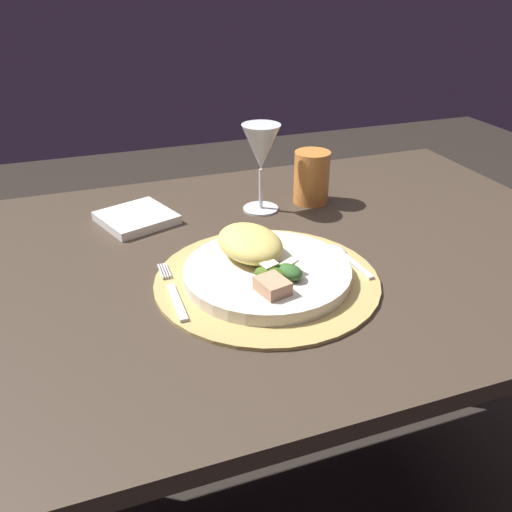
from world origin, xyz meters
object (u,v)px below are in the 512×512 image
object	(u,v)px
fork	(173,293)
spoon	(343,255)
amber_tumbler	(312,177)
wine_glass	(261,150)
napkin	(137,218)
dinner_plate	(267,273)
dining_table	(260,334)

from	to	relation	value
fork	spoon	xyz separation A→B (m)	(0.29, 0.02, -0.00)
spoon	amber_tumbler	distance (m)	0.26
spoon	wine_glass	xyz separation A→B (m)	(-0.06, 0.24, 0.11)
fork	napkin	xyz separation A→B (m)	(-0.01, 0.29, -0.00)
fork	napkin	bearing A→B (deg)	91.76
dinner_plate	wine_glass	size ratio (longest dim) A/B	1.51
wine_glass	fork	bearing A→B (deg)	-131.68
dining_table	amber_tumbler	distance (m)	0.33
amber_tumbler	fork	bearing A→B (deg)	-142.29
dinner_plate	spoon	world-z (taller)	dinner_plate
dining_table	napkin	xyz separation A→B (m)	(-0.18, 0.20, 0.18)
dining_table	spoon	bearing A→B (deg)	-30.20
spoon	fork	bearing A→B (deg)	-175.95
dining_table	wine_glass	distance (m)	0.35
dinner_plate	spoon	size ratio (longest dim) A/B	2.10
dining_table	wine_glass	world-z (taller)	wine_glass
fork	amber_tumbler	distance (m)	0.44
dinner_plate	fork	world-z (taller)	dinner_plate
napkin	fork	bearing A→B (deg)	-88.24
fork	wine_glass	bearing A→B (deg)	48.32
fork	napkin	distance (m)	0.29
napkin	wine_glass	distance (m)	0.27
spoon	dining_table	bearing A→B (deg)	149.80
fork	spoon	size ratio (longest dim) A/B	1.34
spoon	napkin	size ratio (longest dim) A/B	0.98
dinner_plate	wine_glass	distance (m)	0.30
dining_table	fork	world-z (taller)	fork
napkin	wine_glass	size ratio (longest dim) A/B	0.73
dining_table	fork	distance (m)	0.26
fork	wine_glass	distance (m)	0.37
fork	amber_tumbler	bearing A→B (deg)	37.71
spoon	wine_glass	world-z (taller)	wine_glass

